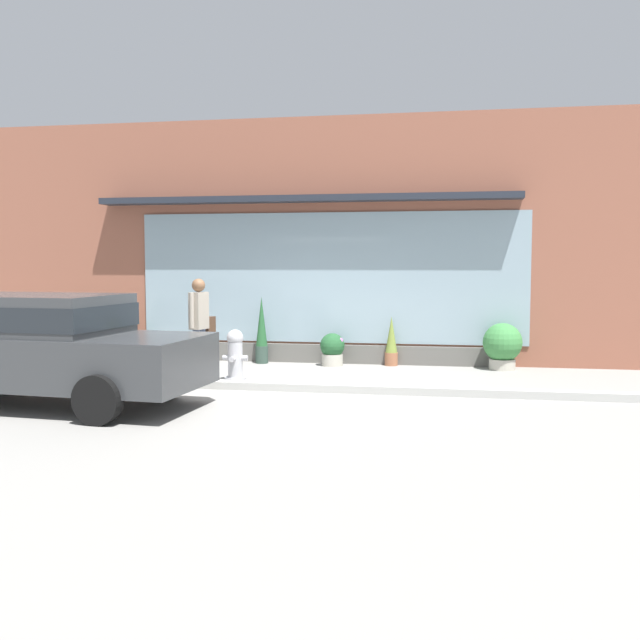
% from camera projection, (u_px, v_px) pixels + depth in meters
% --- Properties ---
extents(ground_plane, '(60.00, 60.00, 0.00)m').
position_uv_depth(ground_plane, '(267.00, 388.00, 11.40)').
color(ground_plane, gray).
extents(curb_strip, '(14.00, 0.24, 0.12)m').
position_uv_depth(curb_strip, '(264.00, 386.00, 11.20)').
color(curb_strip, '#B2B2AD').
rests_on(curb_strip, ground_plane).
extents(storefront, '(14.00, 0.81, 4.77)m').
position_uv_depth(storefront, '(307.00, 243.00, 14.34)').
color(storefront, '#935642').
rests_on(storefront, ground_plane).
extents(fire_hydrant, '(0.42, 0.40, 0.85)m').
position_uv_depth(fire_hydrant, '(235.00, 355.00, 12.06)').
color(fire_hydrant, '#B2B2B7').
rests_on(fire_hydrant, ground_plane).
extents(pedestrian_with_handbag, '(0.30, 0.67, 1.69)m').
position_uv_depth(pedestrian_with_handbag, '(200.00, 320.00, 12.34)').
color(pedestrian_with_handbag, '#475675').
rests_on(pedestrian_with_handbag, ground_plane).
extents(parked_car_dark_gray, '(4.58, 2.22, 1.52)m').
position_uv_depth(parked_car_dark_gray, '(37.00, 343.00, 9.94)').
color(parked_car_dark_gray, '#383A3D').
rests_on(parked_car_dark_gray, ground_plane).
extents(potted_plant_window_left, '(0.25, 0.25, 1.30)m').
position_uv_depth(potted_plant_window_left, '(262.00, 331.00, 14.12)').
color(potted_plant_window_left, '#33473D').
rests_on(potted_plant_window_left, ground_plane).
extents(potted_plant_by_entrance, '(0.25, 0.25, 0.94)m').
position_uv_depth(potted_plant_by_entrance, '(391.00, 342.00, 13.82)').
color(potted_plant_by_entrance, '#9E6042').
rests_on(potted_plant_by_entrance, ground_plane).
extents(potted_plant_doorstep, '(0.44, 0.44, 0.73)m').
position_uv_depth(potted_plant_doorstep, '(123.00, 344.00, 14.37)').
color(potted_plant_doorstep, '#4C4C51').
rests_on(potted_plant_doorstep, ground_plane).
extents(potted_plant_window_right, '(0.71, 0.71, 0.86)m').
position_uv_depth(potted_plant_window_right, '(502.00, 345.00, 13.29)').
color(potted_plant_window_right, '#B7B2A3').
rests_on(potted_plant_window_right, ground_plane).
extents(potted_plant_corner_tall, '(0.47, 0.47, 0.62)m').
position_uv_depth(potted_plant_corner_tall, '(333.00, 349.00, 13.78)').
color(potted_plant_corner_tall, '#B7B2A3').
rests_on(potted_plant_corner_tall, ground_plane).
extents(potted_plant_trailing_edge, '(0.43, 0.43, 0.73)m').
position_uv_depth(potted_plant_trailing_edge, '(90.00, 341.00, 14.76)').
color(potted_plant_trailing_edge, '#B7B2A3').
rests_on(potted_plant_trailing_edge, ground_plane).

